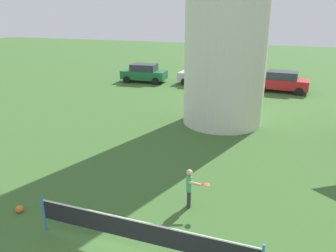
{
  "coord_description": "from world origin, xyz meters",
  "views": [
    {
      "loc": [
        3.06,
        -4.38,
        5.87
      ],
      "look_at": [
        0.04,
        3.92,
        2.81
      ],
      "focal_mm": 35.63,
      "sensor_mm": 36.0,
      "label": 1
    }
  ],
  "objects_px": {
    "stray_ball": "(20,209)",
    "parked_car_red": "(282,81)",
    "player_far": "(190,186)",
    "parked_car_green": "(144,73)",
    "parked_car_silver": "(204,75)",
    "tennis_net": "(140,232)"
  },
  "relations": [
    {
      "from": "stray_ball",
      "to": "parked_car_silver",
      "type": "relative_size",
      "value": 0.05
    },
    {
      "from": "tennis_net",
      "to": "parked_car_green",
      "type": "distance_m",
      "value": 21.85
    },
    {
      "from": "parked_car_silver",
      "to": "parked_car_red",
      "type": "bearing_deg",
      "value": -4.26
    },
    {
      "from": "stray_ball",
      "to": "parked_car_red",
      "type": "bearing_deg",
      "value": 70.84
    },
    {
      "from": "player_far",
      "to": "parked_car_silver",
      "type": "distance_m",
      "value": 18.62
    },
    {
      "from": "tennis_net",
      "to": "stray_ball",
      "type": "xyz_separation_m",
      "value": [
        -4.29,
        0.44,
        -0.57
      ]
    },
    {
      "from": "stray_ball",
      "to": "parked_car_green",
      "type": "distance_m",
      "value": 20.1
    },
    {
      "from": "parked_car_green",
      "to": "parked_car_red",
      "type": "distance_m",
      "value": 11.35
    },
    {
      "from": "parked_car_silver",
      "to": "tennis_net",
      "type": "bearing_deg",
      "value": -80.23
    },
    {
      "from": "player_far",
      "to": "stray_ball",
      "type": "xyz_separation_m",
      "value": [
        -4.82,
        -2.09,
        -0.62
      ]
    },
    {
      "from": "parked_car_silver",
      "to": "stray_ball",
      "type": "bearing_deg",
      "value": -92.05
    },
    {
      "from": "parked_car_red",
      "to": "tennis_net",
      "type": "bearing_deg",
      "value": -97.29
    },
    {
      "from": "parked_car_green",
      "to": "parked_car_red",
      "type": "xyz_separation_m",
      "value": [
        11.35,
        0.22,
        0.0
      ]
    },
    {
      "from": "parked_car_green",
      "to": "parked_car_silver",
      "type": "height_order",
      "value": "same"
    },
    {
      "from": "parked_car_green",
      "to": "parked_car_red",
      "type": "relative_size",
      "value": 0.98
    },
    {
      "from": "tennis_net",
      "to": "parked_car_green",
      "type": "relative_size",
      "value": 1.51
    },
    {
      "from": "player_far",
      "to": "tennis_net",
      "type": "bearing_deg",
      "value": -101.9
    },
    {
      "from": "stray_ball",
      "to": "parked_car_silver",
      "type": "bearing_deg",
      "value": 87.95
    },
    {
      "from": "tennis_net",
      "to": "player_far",
      "type": "height_order",
      "value": "player_far"
    },
    {
      "from": "parked_car_green",
      "to": "player_far",
      "type": "bearing_deg",
      "value": -62.01
    },
    {
      "from": "player_far",
      "to": "parked_car_red",
      "type": "distance_m",
      "value": 17.83
    },
    {
      "from": "parked_car_red",
      "to": "player_far",
      "type": "bearing_deg",
      "value": -96.62
    }
  ]
}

